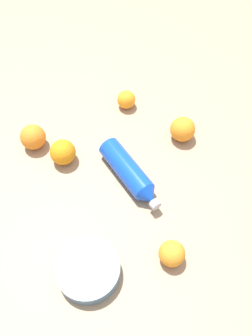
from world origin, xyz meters
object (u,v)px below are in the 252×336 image
Objects in this scene: water_bottle at (130,173)px; orange_2 at (33,137)px; orange_1 at (172,254)px; orange_0 at (63,152)px; orange_4 at (126,100)px; ceramic_bowl at (88,270)px; orange_3 at (183,129)px.

water_bottle is 0.32m from orange_2.
orange_0 is at bearing 82.24° from orange_1.
ceramic_bowl is (-0.51, -0.28, -0.01)m from orange_4.
orange_0 is at bearing -142.77° from water_bottle.
orange_3 reaches higher than orange_4.
orange_1 is at bearing -42.01° from ceramic_bowl.
orange_1 is 0.54m from orange_2.
water_bottle is 0.21m from orange_0.
orange_2 is 1.28× the size of orange_4.
orange_0 reaches higher than water_bottle.
water_bottle is 0.30m from ceramic_bowl.
ceramic_bowl is at bearing -126.71° from orange_0.
orange_4 reaches higher than ceramic_bowl.
orange_0 is 0.29m from orange_4.
orange_0 is 1.26× the size of orange_4.
water_bottle is 3.75× the size of orange_1.
orange_2 is at bearing 158.42° from orange_4.
orange_3 is (0.29, -0.23, 0.00)m from orange_0.
orange_3 is at bearing -38.36° from orange_0.
ceramic_bowl is (-0.16, 0.14, -0.01)m from orange_1.
ceramic_bowl is at bearing -151.36° from orange_4.
water_bottle reaches higher than ceramic_bowl.
orange_1 is at bearing -10.32° from water_bottle.
orange_0 is at bearing -82.64° from orange_2.
orange_4 is at bearing -21.58° from orange_2.
orange_1 is at bearing -130.10° from orange_4.
orange_4 is at bearing 89.98° from orange_3.
orange_1 is 1.10× the size of orange_4.
orange_2 is (-0.01, 0.11, 0.00)m from orange_0.
orange_0 is 0.43m from orange_1.
orange_2 reaches higher than ceramic_bowl.
ceramic_bowl is at bearing -54.12° from water_bottle.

